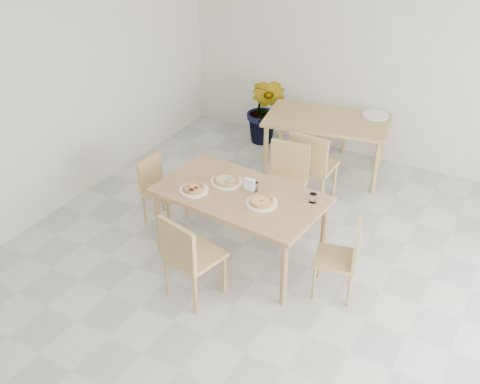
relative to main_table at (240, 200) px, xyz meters
The scene contains 21 objects.
main_table is the anchor object (origin of this frame).
chair_south 0.82m from the main_table, 95.53° to the right, with size 0.53×0.53×0.89m.
chair_north 0.89m from the main_table, 84.51° to the left, with size 0.50×0.50×0.90m.
chair_west 1.13m from the main_table, behind, with size 0.39×0.39×0.79m.
chair_east 1.15m from the main_table, ahead, with size 0.46×0.46×0.77m.
plate_margherita 0.29m from the main_table, 13.02° to the right, with size 0.31×0.31×0.02m, color white.
plate_mushroom 0.26m from the main_table, 153.18° to the left, with size 0.32×0.32×0.02m, color white.
plate_pepperoni 0.46m from the main_table, 155.71° to the right, with size 0.29×0.29×0.02m, color white.
pizza_margherita 0.30m from the main_table, 13.02° to the right, with size 0.32×0.32×0.03m.
pizza_mushroom 0.27m from the main_table, 153.18° to the left, with size 0.33×0.33×0.03m.
pizza_pepperoni 0.47m from the main_table, 155.71° to the right, with size 0.24×0.24×0.03m.
tumbler_a 0.72m from the main_table, 16.84° to the left, with size 0.07×0.07×0.09m, color white.
tumbler_b 0.19m from the main_table, 50.46° to the left, with size 0.07×0.07×0.09m, color white.
napkin_holder 0.17m from the main_table, 60.37° to the left, with size 0.12×0.06×0.13m.
fork_a 0.65m from the main_table, 23.63° to the left, with size 0.01×0.17×0.01m, color silver.
fork_b 0.22m from the main_table, 105.87° to the right, with size 0.01×0.17×0.01m, color silver.
second_table 2.09m from the main_table, 88.40° to the left, with size 1.65×1.14×0.75m.
chair_back_s 1.30m from the main_table, 80.47° to the left, with size 0.46×0.46×0.93m.
chair_back_n 2.91m from the main_table, 93.34° to the left, with size 0.57×0.57×0.91m.
plate_empty 2.52m from the main_table, 77.32° to the left, with size 0.33×0.33×0.02m, color white.
potted_plant 2.65m from the main_table, 112.07° to the left, with size 0.55×0.45×1.01m, color #2C631D.
Camera 1 is at (1.61, -3.34, 3.62)m, focal length 42.00 mm.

